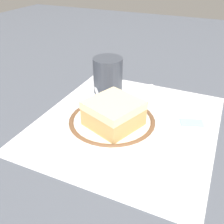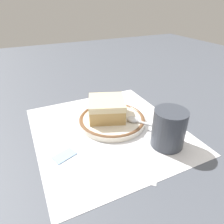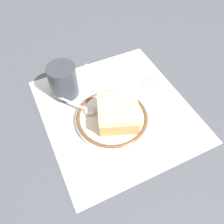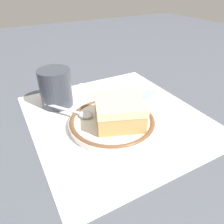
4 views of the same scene
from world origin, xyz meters
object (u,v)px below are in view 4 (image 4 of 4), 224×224
at_px(cake_slice, 119,111).
at_px(napkin, 99,91).
at_px(cup, 56,90).
at_px(plate, 112,122).
at_px(sugar_packet, 148,93).
at_px(spoon, 77,112).

bearing_deg(cake_slice, napkin, 168.40).
bearing_deg(cup, napkin, 96.36).
bearing_deg(cup, plate, 28.21).
relative_size(plate, napkin, 1.36).
xyz_separation_m(napkin, sugar_packet, (0.08, 0.11, 0.00)).
bearing_deg(sugar_packet, plate, -62.99).
height_order(cake_slice, spoon, cake_slice).
distance_m(plate, cup, 0.17).
relative_size(plate, cake_slice, 1.48).
height_order(cup, sugar_packet, cup).
relative_size(cake_slice, sugar_packet, 2.53).
relative_size(spoon, sugar_packet, 2.34).
xyz_separation_m(plate, spoon, (-0.06, -0.06, 0.01)).
relative_size(cake_slice, spoon, 1.08).
xyz_separation_m(cake_slice, sugar_packet, (-0.09, 0.15, -0.04)).
relative_size(plate, spoon, 1.61).
bearing_deg(cake_slice, cup, -151.14).
distance_m(cup, napkin, 0.13).
xyz_separation_m(cup, napkin, (-0.01, 0.12, -0.04)).
bearing_deg(napkin, sugar_packet, 54.95).
bearing_deg(spoon, napkin, 134.82).
distance_m(spoon, sugar_packet, 0.22).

